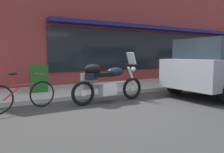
% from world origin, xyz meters
% --- Properties ---
extents(ground_plane, '(80.00, 80.00, 0.00)m').
position_xyz_m(ground_plane, '(0.00, 0.00, 0.00)').
color(ground_plane, '#313131').
extents(storefront_building, '(21.48, 0.90, 6.41)m').
position_xyz_m(storefront_building, '(6.74, 4.07, 3.14)').
color(storefront_building, maroon).
rests_on(storefront_building, ground_plane).
extents(touring_motorcycle, '(2.24, 0.63, 1.40)m').
position_xyz_m(touring_motorcycle, '(0.05, 0.62, 0.61)').
color(touring_motorcycle, black).
rests_on(touring_motorcycle, ground_plane).
extents(parked_bicycle, '(1.65, 0.59, 0.92)m').
position_xyz_m(parked_bicycle, '(-2.07, 0.83, 0.37)').
color(parked_bicycle, black).
rests_on(parked_bicycle, ground_plane).
extents(sandwich_board_sign, '(0.55, 0.40, 0.89)m').
position_xyz_m(sandwich_board_sign, '(-1.37, 2.53, 0.57)').
color(sandwich_board_sign, '#1E511E').
rests_on(sandwich_board_sign, sidewalk_curb).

